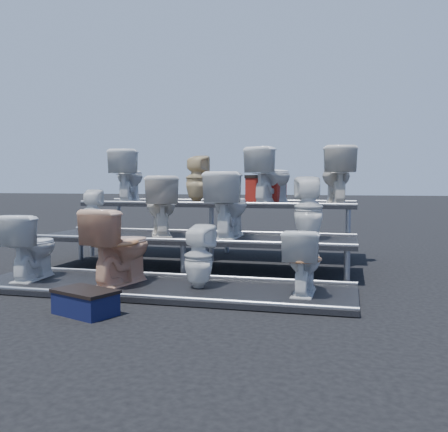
% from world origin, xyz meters
% --- Properties ---
extents(ground, '(80.00, 80.00, 0.00)m').
position_xyz_m(ground, '(0.00, 0.00, 0.00)').
color(ground, black).
rests_on(ground, ground).
extents(tier_front, '(4.20, 1.20, 0.06)m').
position_xyz_m(tier_front, '(0.00, -1.30, 0.03)').
color(tier_front, black).
rests_on(tier_front, ground).
extents(tier_mid, '(4.20, 1.20, 0.46)m').
position_xyz_m(tier_mid, '(0.00, 0.00, 0.23)').
color(tier_mid, black).
rests_on(tier_mid, ground).
extents(tier_back, '(4.20, 1.20, 0.86)m').
position_xyz_m(tier_back, '(0.00, 1.30, 0.43)').
color(tier_back, black).
rests_on(tier_back, ground).
extents(toilet_0, '(0.49, 0.78, 0.76)m').
position_xyz_m(toilet_0, '(-1.57, -1.30, 0.44)').
color(toilet_0, white).
rests_on(toilet_0, tier_front).
extents(toilet_1, '(0.64, 0.91, 0.84)m').
position_xyz_m(toilet_1, '(-0.46, -1.30, 0.48)').
color(toilet_1, '#E7AC84').
rests_on(toilet_1, tier_front).
extents(toilet_2, '(0.35, 0.36, 0.67)m').
position_xyz_m(toilet_2, '(0.45, -1.30, 0.40)').
color(toilet_2, white).
rests_on(toilet_2, tier_front).
extents(toilet_3, '(0.38, 0.65, 0.66)m').
position_xyz_m(toilet_3, '(1.55, -1.30, 0.39)').
color(toilet_3, white).
rests_on(toilet_3, tier_front).
extents(toilet_4, '(0.34, 0.35, 0.62)m').
position_xyz_m(toilet_4, '(-1.51, 0.00, 0.77)').
color(toilet_4, white).
rests_on(toilet_4, tier_mid).
extents(toilet_5, '(0.73, 0.90, 0.81)m').
position_xyz_m(toilet_5, '(-0.48, 0.00, 0.86)').
color(toilet_5, silver).
rests_on(toilet_5, tier_mid).
extents(toilet_6, '(0.48, 0.84, 0.85)m').
position_xyz_m(toilet_6, '(0.46, 0.00, 0.89)').
color(toilet_6, white).
rests_on(toilet_6, tier_mid).
extents(toilet_7, '(0.43, 0.43, 0.80)m').
position_xyz_m(toilet_7, '(1.50, 0.00, 0.86)').
color(toilet_7, white).
rests_on(toilet_7, tier_mid).
extents(toilet_8, '(0.63, 0.91, 0.85)m').
position_xyz_m(toilet_8, '(-1.57, 1.30, 1.28)').
color(toilet_8, white).
rests_on(toilet_8, tier_back).
extents(toilet_9, '(0.39, 0.39, 0.75)m').
position_xyz_m(toilet_9, '(-0.38, 1.30, 1.24)').
color(toilet_9, '#D2BA85').
rests_on(toilet_9, tier_back).
extents(toilet_10, '(0.76, 0.95, 0.85)m').
position_xyz_m(toilet_10, '(0.81, 1.30, 1.28)').
color(toilet_10, white).
rests_on(toilet_10, tier_back).
extents(toilet_11, '(0.61, 0.90, 0.84)m').
position_xyz_m(toilet_11, '(1.80, 1.30, 1.28)').
color(toilet_11, silver).
rests_on(toilet_11, tier_back).
extents(red_crate, '(0.61, 0.53, 0.38)m').
position_xyz_m(red_crate, '(0.71, 1.49, 1.05)').
color(red_crate, '#9C2611').
rests_on(red_crate, tier_back).
extents(step_stool, '(0.63, 0.50, 0.20)m').
position_xyz_m(step_stool, '(-0.28, -2.36, 0.10)').
color(step_stool, '#0E1233').
rests_on(step_stool, ground).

